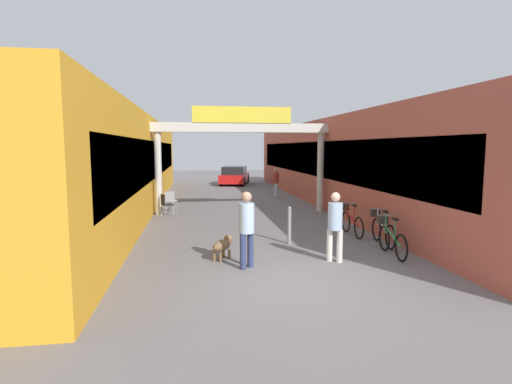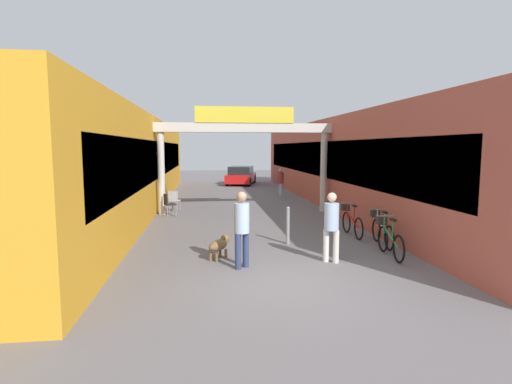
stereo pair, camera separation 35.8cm
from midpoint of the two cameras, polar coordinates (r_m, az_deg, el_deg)
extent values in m
plane|color=slate|center=(8.28, 5.49, -12.71)|extent=(80.00, 80.00, 0.00)
cube|color=gold|center=(18.95, -17.38, 3.90)|extent=(3.00, 26.00, 3.96)
cube|color=black|center=(18.73, -12.93, 4.61)|extent=(0.04, 23.40, 1.58)
cube|color=#B25142|center=(19.86, 13.06, 4.13)|extent=(3.00, 26.00, 3.96)
cube|color=black|center=(19.39, 8.95, 4.75)|extent=(0.04, 23.40, 1.58)
cylinder|color=beige|center=(16.38, -12.78, 2.56)|extent=(0.28, 0.28, 3.31)
cylinder|color=beige|center=(17.07, 10.23, 2.76)|extent=(0.28, 0.28, 3.31)
cube|color=beige|center=(16.38, -1.04, 9.16)|extent=(7.40, 0.44, 0.37)
cube|color=yellow|center=(16.21, -0.97, 10.98)|extent=(3.96, 0.10, 0.64)
cylinder|color=navy|center=(8.96, -1.43, -8.49)|extent=(0.20, 0.20, 0.81)
cylinder|color=navy|center=(9.13, -0.35, -8.21)|extent=(0.20, 0.20, 0.81)
cylinder|color=#A5BFE0|center=(8.89, -0.90, -3.75)|extent=(0.48, 0.48, 0.67)
sphere|color=tan|center=(8.81, -0.90, -0.70)|extent=(0.32, 0.32, 0.23)
cylinder|color=silver|center=(9.72, 11.02, -7.53)|extent=(0.19, 0.19, 0.77)
cylinder|color=silver|center=(9.66, 12.41, -7.64)|extent=(0.19, 0.19, 0.77)
cylinder|color=#A5BFE0|center=(9.55, 11.81, -3.47)|extent=(0.47, 0.47, 0.64)
sphere|color=beige|center=(9.48, 11.87, -0.73)|extent=(0.30, 0.30, 0.22)
cylinder|color=#A5BFE0|center=(22.21, 3.88, 0.32)|extent=(0.16, 0.16, 0.73)
cylinder|color=#A5BFE0|center=(21.98, 4.07, 0.26)|extent=(0.16, 0.16, 0.73)
cylinder|color=#99332D|center=(22.04, 3.99, 2.02)|extent=(0.38, 0.38, 0.60)
sphere|color=tan|center=(22.01, 4.00, 3.15)|extent=(0.23, 0.23, 0.21)
ellipsoid|color=brown|center=(9.77, -4.37, -7.59)|extent=(0.64, 0.71, 0.27)
sphere|color=brown|center=(9.99, -3.41, -6.72)|extent=(0.32, 0.32, 0.23)
sphere|color=white|center=(9.93, -3.72, -7.43)|extent=(0.23, 0.23, 0.16)
cylinder|color=brown|center=(10.04, -4.14, -8.63)|extent=(0.10, 0.10, 0.21)
cylinder|color=brown|center=(9.94, -3.28, -8.77)|extent=(0.10, 0.10, 0.21)
cylinder|color=brown|center=(9.72, -5.46, -9.15)|extent=(0.10, 0.10, 0.21)
cylinder|color=brown|center=(9.62, -4.59, -9.30)|extent=(0.10, 0.10, 0.21)
torus|color=black|center=(11.01, 18.56, -6.39)|extent=(0.10, 0.67, 0.67)
torus|color=black|center=(10.09, 20.68, -7.62)|extent=(0.10, 0.67, 0.67)
cube|color=#338C4C|center=(10.51, 19.61, -6.02)|extent=(0.11, 0.94, 0.34)
cylinder|color=#338C4C|center=(10.35, 19.91, -4.97)|extent=(0.03, 0.03, 0.42)
cube|color=black|center=(10.31, 19.95, -3.77)|extent=(0.12, 0.23, 0.05)
cylinder|color=#338C4C|center=(10.87, 18.74, -4.50)|extent=(0.03, 0.03, 0.46)
cylinder|color=gray|center=(10.83, 18.79, -3.25)|extent=(0.46, 0.06, 0.03)
cube|color=#332D28|center=(11.04, 18.38, -3.90)|extent=(0.25, 0.22, 0.20)
torus|color=black|center=(12.11, 17.62, -5.20)|extent=(0.11, 0.67, 0.67)
torus|color=black|center=(11.18, 19.37, -6.22)|extent=(0.11, 0.67, 0.67)
cube|color=beige|center=(11.61, 18.49, -4.82)|extent=(0.12, 0.94, 0.34)
cylinder|color=beige|center=(11.46, 18.74, -3.86)|extent=(0.03, 0.03, 0.42)
cube|color=black|center=(11.42, 18.78, -2.77)|extent=(0.12, 0.23, 0.05)
cylinder|color=beige|center=(11.99, 17.78, -3.48)|extent=(0.03, 0.03, 0.46)
cylinder|color=gray|center=(11.95, 17.82, -2.34)|extent=(0.46, 0.07, 0.03)
cube|color=#332D28|center=(12.16, 17.48, -2.95)|extent=(0.26, 0.22, 0.20)
torus|color=black|center=(13.10, 13.56, -4.22)|extent=(0.05, 0.67, 0.67)
torus|color=black|center=(12.17, 15.28, -5.08)|extent=(0.05, 0.67, 0.67)
cube|color=red|center=(12.60, 14.41, -3.83)|extent=(0.04, 0.94, 0.34)
cylinder|color=red|center=(12.45, 14.64, -2.93)|extent=(0.03, 0.03, 0.42)
cube|color=black|center=(12.42, 14.67, -1.93)|extent=(0.10, 0.22, 0.05)
cylinder|color=red|center=(12.98, 13.70, -2.62)|extent=(0.03, 0.03, 0.46)
cylinder|color=gray|center=(12.94, 13.73, -1.57)|extent=(0.46, 0.03, 0.03)
cube|color=#332D28|center=(13.15, 13.39, -2.14)|extent=(0.24, 0.20, 0.20)
cylinder|color=gray|center=(11.27, 5.49, -4.97)|extent=(0.10, 0.10, 0.98)
sphere|color=gray|center=(11.18, 5.51, -2.34)|extent=(0.10, 0.10, 0.10)
cylinder|color=gray|center=(16.32, -11.16, -2.48)|extent=(0.04, 0.04, 0.45)
cylinder|color=gray|center=(16.01, -10.74, -2.64)|extent=(0.04, 0.04, 0.45)
cylinder|color=gray|center=(16.21, -12.29, -2.56)|extent=(0.04, 0.04, 0.45)
cylinder|color=gray|center=(15.90, -11.90, -2.73)|extent=(0.04, 0.04, 0.45)
cube|color=black|center=(16.07, -11.54, -1.74)|extent=(0.53, 0.53, 0.04)
cube|color=black|center=(15.99, -12.17, -1.00)|extent=(0.20, 0.38, 0.40)
cylinder|color=gray|center=(17.41, -11.27, -1.93)|extent=(0.04, 0.04, 0.45)
cylinder|color=gray|center=(17.30, -10.22, -1.96)|extent=(0.04, 0.04, 0.45)
cylinder|color=gray|center=(17.10, -11.68, -2.09)|extent=(0.04, 0.04, 0.45)
cylinder|color=gray|center=(16.98, -10.61, -2.13)|extent=(0.04, 0.04, 0.45)
cube|color=silver|center=(17.16, -10.96, -1.22)|extent=(0.50, 0.50, 0.04)
cube|color=silver|center=(16.97, -11.19, -0.56)|extent=(0.39, 0.15, 0.40)
cube|color=red|center=(29.47, -1.78, 2.05)|extent=(2.65, 4.30, 0.60)
cube|color=#1E2328|center=(29.28, -1.82, 3.15)|extent=(2.05, 2.51, 0.55)
cylinder|color=black|center=(31.04, -2.84, 1.93)|extent=(0.34, 0.63, 0.60)
cylinder|color=black|center=(30.82, 0.08, 1.90)|extent=(0.34, 0.63, 0.60)
cylinder|color=black|center=(28.19, -3.80, 1.47)|extent=(0.34, 0.63, 0.60)
cylinder|color=black|center=(27.95, -0.59, 1.44)|extent=(0.34, 0.63, 0.60)
camera|label=1|loc=(0.18, -89.19, 0.09)|focal=28.00mm
camera|label=2|loc=(0.18, 90.81, -0.09)|focal=28.00mm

